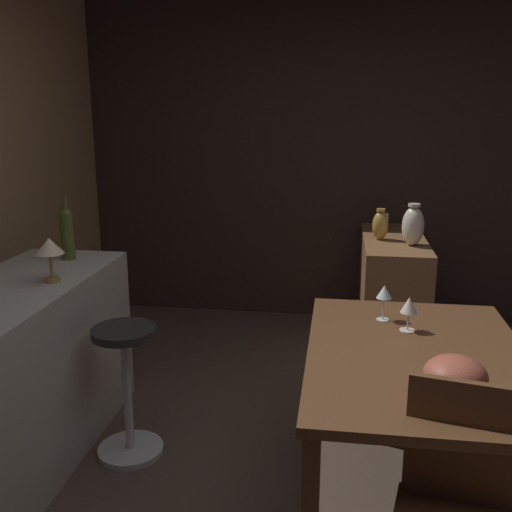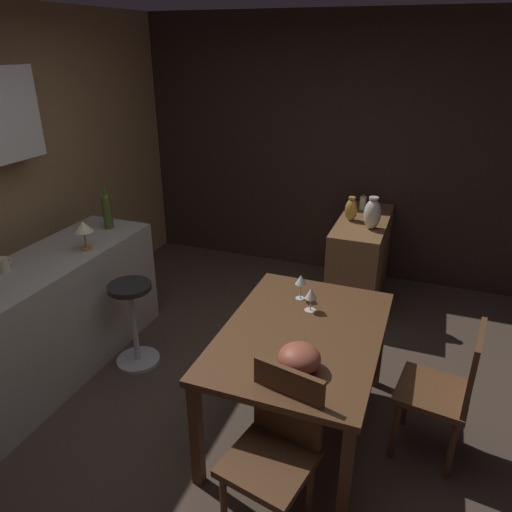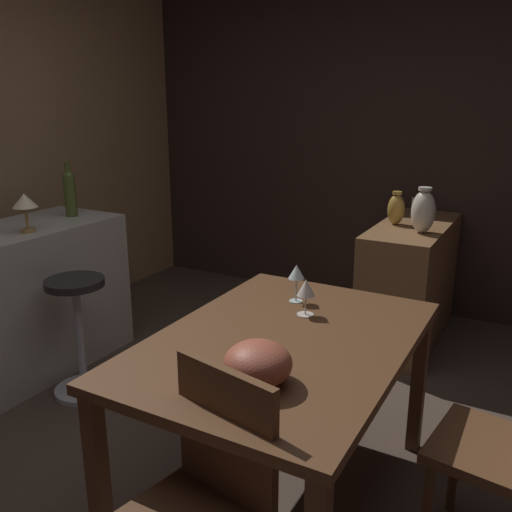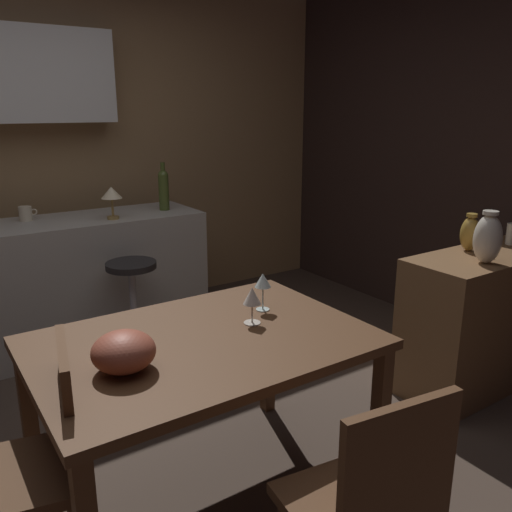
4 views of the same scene
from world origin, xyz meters
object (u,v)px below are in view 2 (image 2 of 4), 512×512
Objects in this scene: bar_stool at (134,322)px; fruit_bowl at (299,358)px; dining_table at (302,343)px; pillar_candle_tall at (363,203)px; cup_cream at (3,265)px; wine_glass_left at (301,281)px; vase_ceramic_ivory at (372,214)px; sideboard_cabinet at (360,260)px; wine_glass_right at (311,294)px; chair_near_window at (276,447)px; counter_lamp at (83,228)px; chair_by_doorway at (447,389)px; wine_bottle_olive at (107,209)px; vase_brass at (351,209)px.

bar_stool is 3.05× the size of fruit_bowl.
pillar_candle_tall reaches higher than dining_table.
cup_cream is at bearing 126.44° from bar_stool.
dining_table is at bearing -162.27° from wine_glass_left.
fruit_bowl is 2.02m from vase_ceramic_ivory.
sideboard_cabinet is 4.89× the size of fruit_bowl.
wine_glass_right is at bearing 173.17° from vase_ceramic_ivory.
wine_glass_right is at bearing 177.48° from sideboard_cabinet.
chair_near_window is 2.37m from vase_ceramic_ivory.
fruit_bowl is at bearing -108.46° from counter_lamp.
wine_glass_left is (0.29, 0.97, 0.38)m from chair_by_doorway.
cup_cream is at bearing 140.11° from pillar_candle_tall.
wine_glass_right is 0.73× the size of counter_lamp.
pillar_candle_tall is (0.28, 0.06, 0.48)m from sideboard_cabinet.
bar_stool is 5.78× the size of cup_cream.
wine_glass_left is 1.78m from wine_bottle_olive.
chair_near_window is 1.13m from wine_glass_left.
wine_glass_right is (0.16, 0.87, 0.37)m from chair_by_doorway.
pillar_candle_tall reaches higher than wine_glass_left.
wine_bottle_olive is 1.58× the size of counter_lamp.
sideboard_cabinet is 3.01m from cup_cream.
counter_lamp is (-0.43, -0.12, 0.00)m from wine_bottle_olive.
wine_glass_right is at bearing -90.11° from counter_lamp.
vase_brass is (2.05, -1.96, -0.02)m from cup_cream.
wine_glass_left is 1.08× the size of wine_glass_right.
sideboard_cabinet is at bearing 0.23° from chair_near_window.
cup_cream is (-0.94, 0.16, -0.11)m from wine_bottle_olive.
sideboard_cabinet is at bearing -2.52° from wine_glass_right.
wine_glass_left is 1.47× the size of cup_cream.
chair_by_doorway is (0.09, -0.85, -0.17)m from dining_table.
chair_by_doorway is 4.05× the size of vase_brass.
fruit_bowl is 2.11m from cup_cream.
wine_glass_left is 2.00m from cup_cream.
dining_table is 8.50× the size of pillar_candle_tall.
dining_table is at bearing 5.44° from chair_near_window.
cup_cream is 0.41× the size of vase_ceramic_ivory.
fruit_bowl is (-0.35, -0.08, 0.15)m from dining_table.
vase_ceramic_ivory is (1.57, 0.70, 0.47)m from chair_by_doorway.
pillar_candle_tall is 0.36m from vase_brass.
dining_table is 0.69m from chair_near_window.
vase_ceramic_ivory is (1.40, -1.89, -0.11)m from counter_lamp.
sideboard_cabinet is at bearing -44.30° from cup_cream.
wine_glass_left is at bearing -85.66° from counter_lamp.
cup_cream is at bearing 104.05° from wine_glass_right.
vase_brass is (2.48, 0.12, 0.44)m from chair_near_window.
chair_by_doorway is 7.58× the size of cup_cream.
dining_table is 7.57× the size of wine_glass_left.
dining_table is 5.89× the size of fruit_bowl.
wine_glass_left is 0.61× the size of vase_ceramic_ivory.
vase_brass is (1.58, -1.32, 0.56)m from bar_stool.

